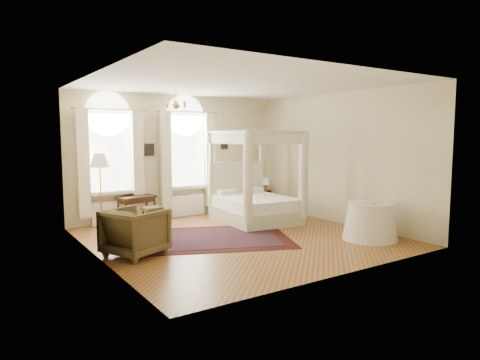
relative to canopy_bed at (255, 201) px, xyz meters
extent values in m
plane|color=#A66330|center=(-1.31, -1.23, -0.53)|extent=(6.00, 6.00, 0.00)
plane|color=beige|center=(-1.31, 1.77, 1.12)|extent=(6.00, 0.00, 6.00)
plane|color=beige|center=(-1.31, -4.23, 1.12)|extent=(6.00, 0.00, 6.00)
plane|color=beige|center=(-4.31, -1.23, 1.12)|extent=(0.00, 6.00, 6.00)
plane|color=beige|center=(1.69, -1.23, 1.12)|extent=(0.00, 6.00, 6.00)
plane|color=white|center=(-1.31, -1.23, 2.77)|extent=(6.00, 6.00, 0.00)
cube|color=white|center=(-3.21, 1.74, 1.27)|extent=(1.10, 0.04, 1.90)
cylinder|color=white|center=(-3.21, 1.74, 2.22)|extent=(1.10, 0.04, 1.10)
cube|color=white|center=(-3.21, 1.65, 0.28)|extent=(1.32, 0.24, 0.08)
cube|color=beige|center=(-3.88, 1.57, 1.02)|extent=(0.28, 0.14, 2.60)
cube|color=beige|center=(-2.54, 1.57, 1.02)|extent=(0.28, 0.14, 2.60)
cube|color=white|center=(-3.21, 1.67, -0.23)|extent=(1.00, 0.12, 0.58)
cube|color=white|center=(-1.11, 1.74, 1.27)|extent=(1.10, 0.04, 1.90)
cylinder|color=white|center=(-1.11, 1.74, 2.22)|extent=(1.10, 0.04, 1.10)
cube|color=white|center=(-1.11, 1.65, 0.28)|extent=(1.32, 0.24, 0.08)
cube|color=beige|center=(-1.78, 1.57, 1.02)|extent=(0.28, 0.14, 2.60)
cube|color=beige|center=(-0.44, 1.57, 1.02)|extent=(0.28, 0.14, 2.60)
cube|color=white|center=(-1.11, 1.67, -0.23)|extent=(1.00, 0.12, 0.58)
cylinder|color=#AE7A3A|center=(-2.21, -0.03, 2.57)|extent=(0.02, 0.02, 0.40)
sphere|color=#AE7A3A|center=(-2.21, -0.03, 2.35)|extent=(0.16, 0.16, 0.16)
sphere|color=beige|center=(-1.99, -0.03, 2.42)|extent=(0.07, 0.07, 0.07)
sphere|color=beige|center=(-2.10, 0.16, 2.42)|extent=(0.07, 0.07, 0.07)
sphere|color=beige|center=(-2.32, 0.16, 2.42)|extent=(0.07, 0.07, 0.07)
sphere|color=beige|center=(-2.43, -0.03, 2.42)|extent=(0.07, 0.07, 0.07)
sphere|color=beige|center=(-2.32, -0.22, 2.42)|extent=(0.07, 0.07, 0.07)
sphere|color=beige|center=(-2.10, -0.22, 2.42)|extent=(0.07, 0.07, 0.07)
cube|color=black|center=(-2.16, 1.74, 1.32)|extent=(0.26, 0.03, 0.32)
cube|color=black|center=(0.14, 1.74, 1.42)|extent=(0.22, 0.03, 0.26)
cube|color=#BDBE9A|center=(0.00, 0.01, -0.35)|extent=(1.86, 2.22, 0.36)
cube|color=white|center=(0.00, 0.01, -0.03)|extent=(1.75, 2.12, 0.28)
cube|color=beige|center=(0.08, 1.02, 0.37)|extent=(1.70, 0.22, 1.20)
cube|color=#BDBE9A|center=(-0.71, 1.06, 0.62)|extent=(0.10, 0.10, 2.29)
cube|color=#BDBE9A|center=(0.87, 0.93, 0.62)|extent=(0.10, 0.10, 2.29)
cube|color=#BDBE9A|center=(-0.86, -0.91, 0.62)|extent=(0.10, 0.10, 2.29)
cube|color=#BDBE9A|center=(0.71, -1.03, 0.62)|extent=(0.10, 0.10, 2.29)
cube|color=#BDBE9A|center=(0.08, 1.00, 1.76)|extent=(1.70, 0.22, 0.08)
cube|color=#BDBE9A|center=(-0.08, -0.97, 1.76)|extent=(1.70, 0.22, 0.08)
cube|color=#BDBE9A|center=(-0.78, 0.08, 1.76)|extent=(0.25, 2.09, 0.08)
cube|color=#BDBE9A|center=(0.79, -0.05, 1.76)|extent=(0.25, 2.09, 0.08)
cube|color=beige|center=(0.08, 1.00, 1.62)|extent=(1.75, 0.18, 0.28)
cube|color=beige|center=(-0.08, -0.97, 1.62)|extent=(1.75, 0.18, 0.28)
cube|color=beige|center=(-0.78, 0.08, 1.62)|extent=(0.21, 2.15, 0.28)
cube|color=beige|center=(0.79, -0.05, 1.62)|extent=(0.21, 2.15, 0.28)
cylinder|color=beige|center=(-0.86, -0.91, 0.72)|extent=(0.22, 0.22, 2.09)
cylinder|color=beige|center=(0.71, -1.03, 0.72)|extent=(0.22, 0.22, 2.09)
cube|color=#3E2310|center=(1.33, 1.47, -0.25)|extent=(0.42, 0.39, 0.56)
cylinder|color=#AE7A3A|center=(1.40, 1.44, 0.12)|extent=(0.11, 0.11, 0.18)
cone|color=beige|center=(1.40, 1.44, 0.31)|extent=(0.26, 0.26, 0.20)
cube|color=#3E2310|center=(-2.64, 1.47, 0.14)|extent=(1.00, 0.64, 0.06)
cube|color=#3E2310|center=(-2.64, 1.47, 0.05)|extent=(0.89, 0.53, 0.09)
cylinder|color=#3E2310|center=(-3.08, 1.58, -0.21)|extent=(0.05, 0.05, 0.65)
cylinder|color=#3E2310|center=(-2.27, 1.73, -0.21)|extent=(0.05, 0.05, 0.65)
cylinder|color=#3E2310|center=(-3.01, 1.22, -0.21)|extent=(0.05, 0.05, 0.65)
cylinder|color=#3E2310|center=(-2.21, 1.36, -0.21)|extent=(0.05, 0.05, 0.65)
imported|color=black|center=(-2.53, 1.59, 0.18)|extent=(0.36, 0.24, 0.03)
cube|color=#453D1D|center=(-2.46, 0.91, -0.09)|extent=(0.45, 0.45, 0.08)
cylinder|color=#3E2310|center=(-2.61, 0.74, -0.33)|extent=(0.04, 0.04, 0.40)
cylinder|color=#3E2310|center=(-2.29, 0.76, -0.33)|extent=(0.04, 0.04, 0.40)
cylinder|color=#3E2310|center=(-2.63, 1.05, -0.33)|extent=(0.04, 0.04, 0.40)
cylinder|color=#3E2310|center=(-2.32, 1.08, -0.33)|extent=(0.04, 0.04, 0.40)
imported|color=#47391E|center=(-3.69, -1.34, -0.09)|extent=(1.29, 1.28, 0.89)
cube|color=silver|center=(-2.97, -0.56, -0.09)|extent=(0.75, 0.61, 0.02)
cylinder|color=#AE7A3A|center=(-3.29, -0.67, -0.31)|extent=(0.03, 0.03, 0.44)
cylinder|color=#AE7A3A|center=(-2.74, -0.81, -0.31)|extent=(0.03, 0.03, 0.44)
cylinder|color=#AE7A3A|center=(-3.20, -0.31, -0.31)|extent=(0.03, 0.03, 0.44)
cylinder|color=#AE7A3A|center=(-2.65, -0.45, -0.31)|extent=(0.03, 0.03, 0.44)
cylinder|color=#AE7A3A|center=(-3.53, 1.47, -0.51)|extent=(0.32, 0.32, 0.03)
cylinder|color=#AE7A3A|center=(-3.53, 1.47, 0.26)|extent=(0.04, 0.04, 1.58)
cone|color=beige|center=(-3.53, 1.47, 1.10)|extent=(0.46, 0.46, 0.34)
cube|color=#3E0F0F|center=(-1.85, -0.98, -0.53)|extent=(3.96, 3.48, 0.01)
cube|color=black|center=(-1.85, -0.98, -0.52)|extent=(3.29, 2.80, 0.01)
cone|color=silver|center=(0.93, -2.92, -0.16)|extent=(1.16, 1.16, 0.75)
cylinder|color=silver|center=(0.93, -2.92, 0.24)|extent=(0.95, 0.95, 0.04)
imported|color=black|center=(0.75, -2.96, 0.27)|extent=(0.26, 0.31, 0.03)
camera|label=1|loc=(-6.36, -8.87, 1.70)|focal=32.00mm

